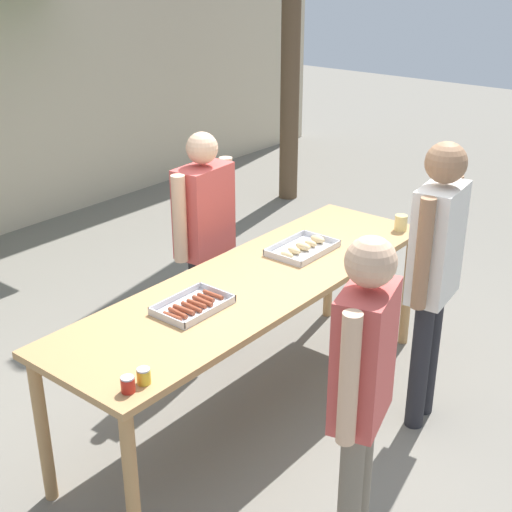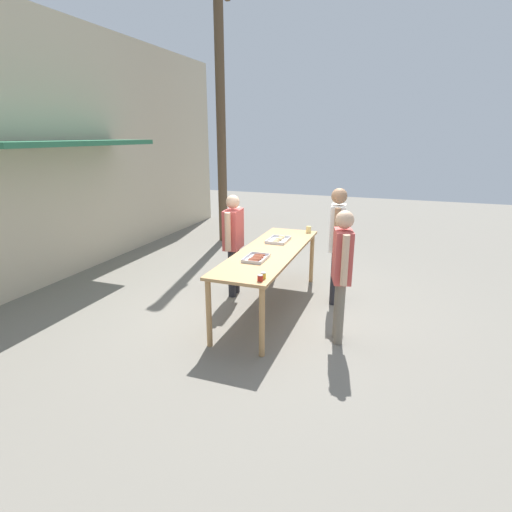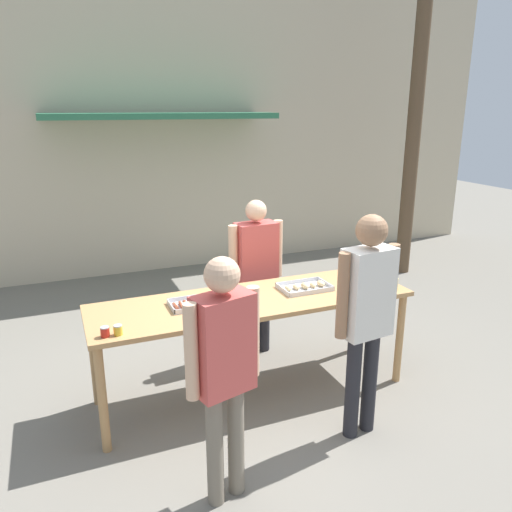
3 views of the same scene
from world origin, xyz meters
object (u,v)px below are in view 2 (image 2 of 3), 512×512
object	(u,v)px
person_customer_with_cup	(337,235)
person_customer_holding_hotdog	(342,265)
condiment_jar_mustard	(260,278)
beer_cup	(309,229)
person_server_behind_table	(233,237)
food_tray_buns	(279,240)
utility_pole	(221,105)
condiment_jar_ketchup	(263,276)
food_tray_sausages	(256,259)

from	to	relation	value
person_customer_with_cup	person_customer_holding_hotdog	bearing A→B (deg)	4.92
condiment_jar_mustard	beer_cup	distance (m)	2.54
person_server_behind_table	person_customer_with_cup	xyz separation A→B (m)	(0.24, -1.59, 0.11)
condiment_jar_mustard	person_customer_with_cup	distance (m)	1.93
beer_cup	person_server_behind_table	distance (m)	1.37
food_tray_buns	beer_cup	bearing A→B (deg)	-23.32
condiment_jar_mustard	utility_pole	world-z (taller)	utility_pole
condiment_jar_ketchup	utility_pole	xyz separation A→B (m)	(4.70, 2.66, 2.23)
food_tray_buns	condiment_jar_mustard	xyz separation A→B (m)	(-1.81, -0.33, 0.02)
food_tray_sausages	person_customer_with_cup	distance (m)	1.42
food_tray_sausages	utility_pole	xyz separation A→B (m)	(4.04, 2.33, 2.25)
food_tray_sausages	condiment_jar_mustard	xyz separation A→B (m)	(-0.76, -0.33, 0.02)
condiment_jar_mustard	utility_pole	xyz separation A→B (m)	(4.80, 2.66, 2.23)
person_server_behind_table	person_customer_holding_hotdog	xyz separation A→B (m)	(-0.98, -1.85, 0.04)
person_server_behind_table	utility_pole	distance (m)	4.22
condiment_jar_ketchup	beer_cup	xyz separation A→B (m)	(2.45, 0.02, 0.02)
food_tray_sausages	utility_pole	bearing A→B (deg)	30.01
person_customer_with_cup	utility_pole	bearing A→B (deg)	-139.37
condiment_jar_ketchup	person_customer_with_cup	size ratio (longest dim) A/B	0.04
condiment_jar_ketchup	utility_pole	world-z (taller)	utility_pole
food_tray_buns	condiment_jar_ketchup	bearing A→B (deg)	-169.04
condiment_jar_ketchup	person_customer_with_cup	bearing A→B (deg)	-18.11
condiment_jar_mustard	utility_pole	bearing A→B (deg)	29.00
person_server_behind_table	utility_pole	bearing A→B (deg)	23.00
person_server_behind_table	person_customer_holding_hotdog	world-z (taller)	person_customer_holding_hotdog
food_tray_sausages	person_server_behind_table	world-z (taller)	person_server_behind_table
food_tray_sausages	condiment_jar_ketchup	size ratio (longest dim) A/B	5.39
person_server_behind_table	utility_pole	size ratio (longest dim) A/B	0.27
condiment_jar_mustard	person_server_behind_table	xyz separation A→B (m)	(1.60, 1.02, 0.02)
food_tray_buns	condiment_jar_mustard	distance (m)	1.84
condiment_jar_mustard	condiment_jar_ketchup	world-z (taller)	same
food_tray_sausages	person_server_behind_table	xyz separation A→B (m)	(0.84, 0.69, 0.04)
food_tray_sausages	condiment_jar_mustard	distance (m)	0.83
condiment_jar_mustard	condiment_jar_ketchup	size ratio (longest dim) A/B	1.00
food_tray_sausages	food_tray_buns	distance (m)	1.05
condiment_jar_mustard	food_tray_sausages	bearing A→B (deg)	23.30
condiment_jar_mustard	person_server_behind_table	bearing A→B (deg)	32.43
condiment_jar_mustard	person_server_behind_table	size ratio (longest dim) A/B	0.05
food_tray_sausages	person_customer_with_cup	size ratio (longest dim) A/B	0.23
condiment_jar_mustard	condiment_jar_ketchup	xyz separation A→B (m)	(0.09, -0.00, 0.00)
food_tray_buns	person_server_behind_table	distance (m)	0.72
condiment_jar_ketchup	beer_cup	world-z (taller)	beer_cup
condiment_jar_mustard	condiment_jar_ketchup	bearing A→B (deg)	-3.12
person_customer_with_cup	food_tray_sausages	bearing A→B (deg)	-46.84
beer_cup	person_server_behind_table	xyz separation A→B (m)	(-0.94, 1.00, 0.00)
condiment_jar_mustard	person_customer_with_cup	xyz separation A→B (m)	(1.84, -0.58, 0.13)
food_tray_buns	beer_cup	size ratio (longest dim) A/B	4.15
beer_cup	person_customer_with_cup	distance (m)	0.92
food_tray_buns	person_customer_with_cup	distance (m)	0.92
food_tray_buns	utility_pole	size ratio (longest dim) A/B	0.07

